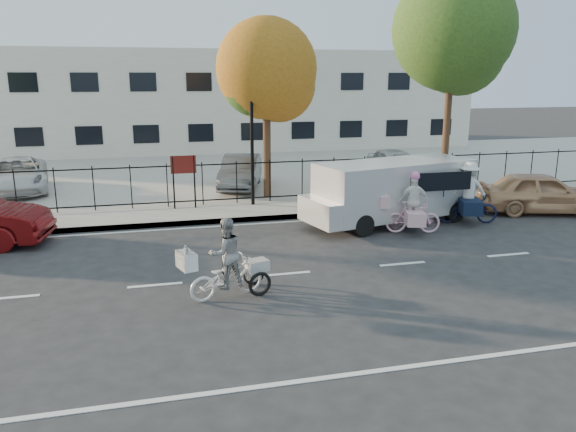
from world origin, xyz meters
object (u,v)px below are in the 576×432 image
object	(u,v)px
lot_car_c	(241,172)
unicorn_bike	(412,211)
zebra_trike	(226,267)
lot_car_b	(17,175)
gold_sedan	(542,193)
lot_car_d	(395,166)
lamppost	(252,119)
white_van	(392,189)
bull_bike	(467,199)

from	to	relation	value
lot_car_c	unicorn_bike	bearing A→B (deg)	-45.93
zebra_trike	unicorn_bike	xyz separation A→B (m)	(6.00, 3.58, 0.02)
lot_car_b	gold_sedan	bearing A→B (deg)	-31.66
unicorn_bike	zebra_trike	bearing A→B (deg)	136.44
zebra_trike	gold_sedan	distance (m)	12.39
unicorn_bike	lot_car_d	world-z (taller)	unicorn_bike
lamppost	zebra_trike	bearing A→B (deg)	-104.51
zebra_trike	white_van	bearing A→B (deg)	-67.33
lamppost	zebra_trike	xyz separation A→B (m)	(-2.03, -7.84, -2.45)
white_van	gold_sedan	world-z (taller)	white_van
bull_bike	lot_car_d	xyz separation A→B (m)	(0.46, 6.31, 0.07)
white_van	lot_car_c	xyz separation A→B (m)	(-3.79, 6.10, -0.28)
lot_car_d	lamppost	bearing A→B (deg)	-153.17
zebra_trike	lot_car_c	world-z (taller)	zebra_trike
zebra_trike	lot_car_b	bearing A→B (deg)	10.86
gold_sedan	lot_car_b	distance (m)	19.35
white_van	zebra_trike	bearing A→B (deg)	-154.49
zebra_trike	gold_sedan	size ratio (longest dim) A/B	0.48
white_van	lamppost	bearing A→B (deg)	128.41
unicorn_bike	gold_sedan	world-z (taller)	unicorn_bike
bull_bike	lot_car_d	size ratio (longest dim) A/B	0.53
lamppost	lot_car_b	bearing A→B (deg)	152.04
unicorn_bike	lot_car_c	xyz separation A→B (m)	(-3.89, 7.37, 0.12)
bull_bike	gold_sedan	xyz separation A→B (m)	(3.20, 0.59, -0.08)
bull_bike	lot_car_b	distance (m)	16.72
lamppost	lot_car_c	xyz separation A→B (m)	(0.09, 3.10, -2.31)
gold_sedan	lot_car_b	size ratio (longest dim) A/B	0.88
lot_car_d	white_van	bearing A→B (deg)	-111.20
lamppost	gold_sedan	bearing A→B (deg)	-17.74
bull_bike	lot_car_b	bearing A→B (deg)	78.10
lamppost	white_van	bearing A→B (deg)	-37.74
white_van	lot_car_c	distance (m)	7.19
lamppost	lot_car_b	size ratio (longest dim) A/B	0.93
unicorn_bike	bull_bike	bearing A→B (deg)	-57.30
lot_car_b	lot_car_c	distance (m)	8.66
bull_bike	lot_car_c	xyz separation A→B (m)	(-6.09, 6.69, 0.02)
lot_car_d	lot_car_c	bearing A→B (deg)	-178.81
bull_bike	lot_car_d	distance (m)	6.33
gold_sedan	lot_car_c	distance (m)	11.12
zebra_trike	lamppost	bearing A→B (deg)	-31.19
lamppost	bull_bike	bearing A→B (deg)	-30.18
lamppost	lot_car_d	bearing A→B (deg)	22.30
lot_car_b	lot_car_c	xyz separation A→B (m)	(8.55, -1.39, 0.00)
zebra_trike	lot_car_c	size ratio (longest dim) A/B	0.51
lamppost	lot_car_c	bearing A→B (deg)	88.41
white_van	gold_sedan	distance (m)	5.52
zebra_trike	bull_bike	bearing A→B (deg)	-79.29
lamppost	unicorn_bike	size ratio (longest dim) A/B	2.30
lamppost	lot_car_d	world-z (taller)	lamppost
lot_car_b	lot_car_c	size ratio (longest dim) A/B	1.18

